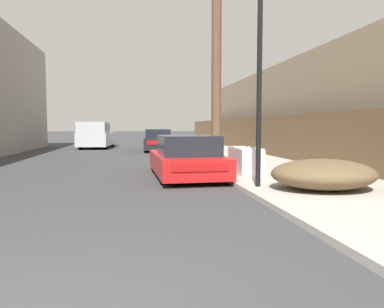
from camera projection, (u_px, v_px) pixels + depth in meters
name	position (u px, v px, depth m)	size (l,w,h in m)	color
sidewalk_curb	(199.00, 147.00, 26.59)	(4.20, 63.00, 0.12)	#ADA89E
discarded_fridge	(245.00, 161.00, 11.17)	(0.69, 1.67, 0.81)	white
parked_sports_car_red	(186.00, 158.00, 11.23)	(2.00, 4.41, 1.27)	red
car_parked_mid	(157.00, 141.00, 23.27)	(1.81, 4.43, 1.34)	black
pickup_truck	(96.00, 135.00, 25.96)	(2.33, 5.51, 1.81)	silver
utility_pole	(216.00, 57.00, 14.95)	(1.80, 0.40, 8.26)	brown
street_lamp	(260.00, 61.00, 8.61)	(0.26, 0.26, 5.08)	black
brush_pile	(323.00, 174.00, 8.40)	(2.36, 1.99, 0.68)	brown
wooden_fence	(248.00, 134.00, 21.62)	(0.08, 38.49, 1.89)	brown
building_right_house	(310.00, 112.00, 22.34)	(6.00, 23.05, 4.78)	gray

